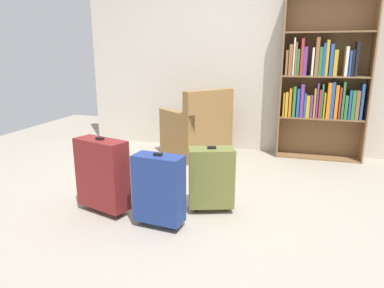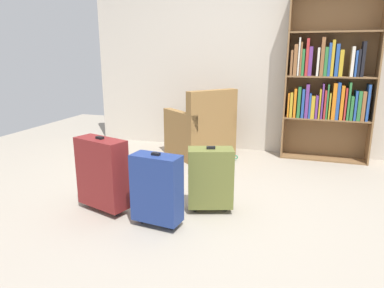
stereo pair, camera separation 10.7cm
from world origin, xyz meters
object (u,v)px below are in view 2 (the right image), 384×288
armchair (201,133)px  mug (232,157)px  bookshelf (328,80)px  suitcase_olive (210,178)px  suitcase_dark_red (102,173)px  suitcase_navy_blue (157,188)px

armchair → mug: size_ratio=8.22×
bookshelf → mug: bearing=-157.2°
bookshelf → mug: (-1.09, -0.46, -0.96)m
bookshelf → suitcase_olive: (-0.97, -1.96, -0.71)m
bookshelf → armchair: (-1.53, -0.35, -0.70)m
armchair → suitcase_olive: size_ratio=1.69×
mug → suitcase_olive: (0.11, -1.50, 0.26)m
suitcase_dark_red → suitcase_olive: (0.89, 0.28, -0.04)m
bookshelf → suitcase_navy_blue: (-1.30, -2.36, -0.69)m
armchair → suitcase_olive: bearing=-70.8°
mug → suitcase_dark_red: suitcase_dark_red is taller
suitcase_dark_red → suitcase_olive: size_ratio=1.14×
suitcase_dark_red → suitcase_navy_blue: 0.57m
bookshelf → mug: size_ratio=17.49×
armchair → suitcase_navy_blue: size_ratio=1.62×
armchair → suitcase_navy_blue: armchair is taller
suitcase_olive → mug: bearing=94.3°
mug → suitcase_olive: size_ratio=0.21×
armchair → suitcase_navy_blue: 2.02m
suitcase_olive → suitcase_navy_blue: (-0.33, -0.40, 0.01)m
armchair → suitcase_olive: 1.71m
mug → suitcase_olive: bearing=-85.7°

